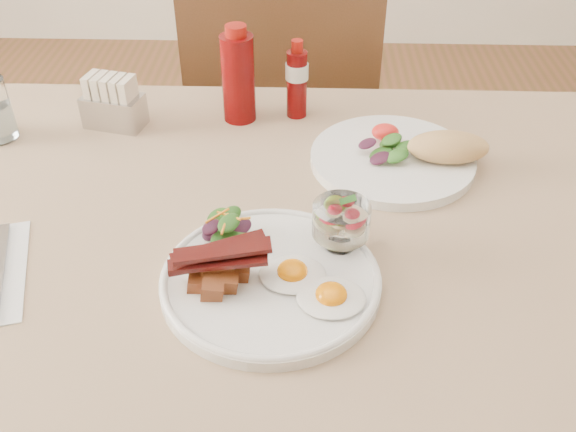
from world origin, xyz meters
name	(u,v)px	position (x,y,z in m)	size (l,w,h in m)	color
table	(265,272)	(0.00, 0.00, 0.66)	(1.33, 0.88, 0.75)	#4F2E18
chair_far	(283,131)	(0.00, 0.66, 0.52)	(0.42, 0.42, 0.93)	#4F2E18
main_plate	(271,281)	(0.02, -0.12, 0.76)	(0.28, 0.28, 0.02)	white
fried_eggs	(311,284)	(0.07, -0.14, 0.77)	(0.14, 0.12, 0.02)	white
bacon_potato_pile	(218,267)	(-0.05, -0.14, 0.79)	(0.13, 0.08, 0.06)	brown
side_salad	(227,229)	(-0.05, -0.05, 0.79)	(0.08, 0.07, 0.04)	#174713
fruit_cup	(341,220)	(0.11, -0.06, 0.81)	(0.08, 0.08, 0.08)	white
second_plate	(406,155)	(0.22, 0.17, 0.77)	(0.29, 0.27, 0.07)	white
ketchup_bottle	(238,77)	(-0.06, 0.31, 0.83)	(0.06, 0.06, 0.17)	#580505
hot_sauce_bottle	(297,80)	(0.04, 0.33, 0.82)	(0.05, 0.05, 0.14)	#580505
sugar_caddy	(113,104)	(-0.28, 0.28, 0.79)	(0.11, 0.08, 0.09)	#B4B4B9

